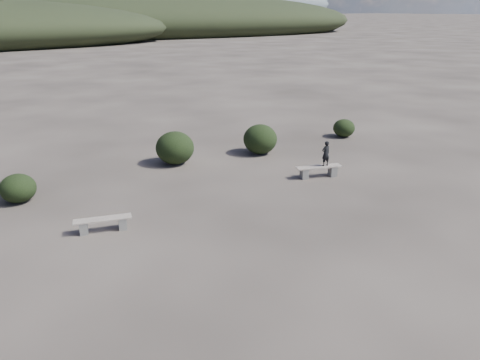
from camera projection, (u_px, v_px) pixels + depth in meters
ground at (321, 255)px, 12.45m from camera, size 1200.00×1200.00×0.00m
bench_left at (103, 223)px, 13.69m from camera, size 1.69×0.68×0.41m
bench_right at (319, 170)px, 18.12m from camera, size 1.82×0.81×0.45m
seated_person at (326, 154)px, 17.96m from camera, size 0.36×0.24×0.98m
shrub_a at (18, 188)px, 15.73m from camera, size 1.19×1.19×0.97m
shrub_b at (175, 148)px, 19.59m from camera, size 1.61×1.61×1.38m
shrub_d at (260, 139)px, 21.00m from camera, size 1.52×1.52×1.33m
shrub_e at (344, 128)px, 23.83m from camera, size 1.10×1.10×0.91m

